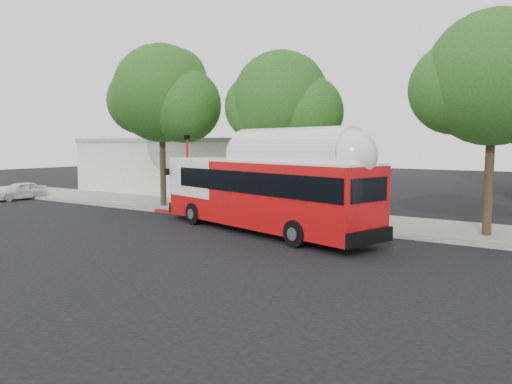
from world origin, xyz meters
TOP-DOWN VIEW (x-y plane):
  - ground at (0.00, 0.00)m, footprint 120.00×120.00m
  - sidewalk at (0.00, 6.50)m, footprint 60.00×5.00m
  - curb_strip at (0.00, 3.90)m, footprint 60.00×0.30m
  - red_curb_segment at (-3.00, 3.90)m, footprint 10.00×0.32m
  - street_tree_left at (-8.53, 5.56)m, footprint 6.67×5.80m
  - street_tree_mid at (-0.59, 6.06)m, footprint 5.75×5.00m
  - street_tree_right at (9.44, 5.86)m, footprint 6.21×5.40m
  - low_commercial_bldg at (-14.00, 14.00)m, footprint 16.20×10.20m
  - transit_bus at (0.67, 1.82)m, footprint 12.41×5.48m
  - parked_car at (-20.32, 3.05)m, footprint 3.62×1.48m
  - signal_pole at (-5.94, 4.28)m, footprint 0.12×0.41m

SIDE VIEW (x-z plane):
  - ground at x=0.00m, z-range 0.00..0.00m
  - sidewalk at x=0.00m, z-range 0.00..0.15m
  - curb_strip at x=0.00m, z-range 0.00..0.15m
  - red_curb_segment at x=-3.00m, z-range 0.00..0.16m
  - parked_car at x=-20.32m, z-range 0.00..1.23m
  - transit_bus at x=0.67m, z-range -0.12..3.51m
  - low_commercial_bldg at x=-14.00m, z-range 0.03..4.28m
  - signal_pole at x=-5.94m, z-range 0.06..4.39m
  - street_tree_mid at x=-0.59m, z-range 1.60..10.22m
  - street_tree_right at x=9.44m, z-range 1.67..10.85m
  - street_tree_left at x=-8.53m, z-range 1.73..11.47m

